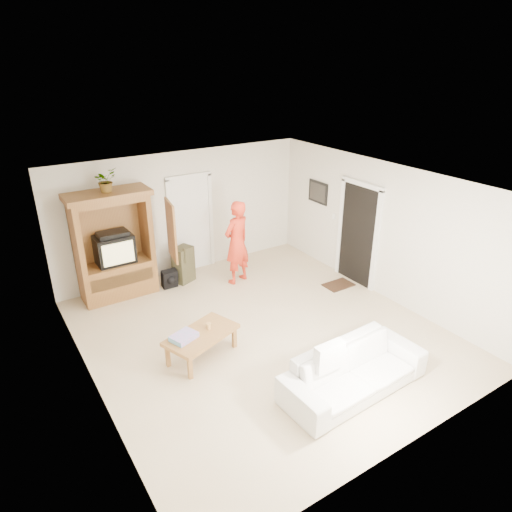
% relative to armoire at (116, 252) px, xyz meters
% --- Properties ---
extents(floor, '(6.00, 6.00, 0.00)m').
position_rel_armoire_xyz_m(floor, '(1.58, -2.66, -0.91)').
color(floor, tan).
rests_on(floor, ground).
extents(ceiling, '(6.00, 6.00, 0.00)m').
position_rel_armoire_xyz_m(ceiling, '(1.58, -2.66, 1.69)').
color(ceiling, white).
rests_on(ceiling, floor).
extents(wall_back, '(5.50, 0.00, 5.50)m').
position_rel_armoire_xyz_m(wall_back, '(1.58, 0.34, 0.39)').
color(wall_back, silver).
rests_on(wall_back, floor).
extents(wall_front, '(5.50, 0.00, 5.50)m').
position_rel_armoire_xyz_m(wall_front, '(1.58, -5.66, 0.39)').
color(wall_front, silver).
rests_on(wall_front, floor).
extents(wall_left, '(0.00, 6.00, 6.00)m').
position_rel_armoire_xyz_m(wall_left, '(-1.17, -2.66, 0.39)').
color(wall_left, silver).
rests_on(wall_left, floor).
extents(wall_right, '(0.00, 6.00, 6.00)m').
position_rel_armoire_xyz_m(wall_right, '(4.33, -2.66, 0.39)').
color(wall_right, silver).
rests_on(wall_right, floor).
extents(armoire, '(1.82, 1.14, 2.10)m').
position_rel_armoire_xyz_m(armoire, '(0.00, 0.00, 0.00)').
color(armoire, brown).
rests_on(armoire, floor).
extents(door_back, '(0.85, 0.05, 2.04)m').
position_rel_armoire_xyz_m(door_back, '(1.73, 0.31, 0.11)').
color(door_back, white).
rests_on(door_back, floor).
extents(doorway_right, '(0.05, 0.90, 2.04)m').
position_rel_armoire_xyz_m(doorway_right, '(4.30, -2.06, 0.11)').
color(doorway_right, black).
rests_on(doorway_right, floor).
extents(framed_picture, '(0.03, 0.60, 0.48)m').
position_rel_armoire_xyz_m(framed_picture, '(4.31, -0.76, 0.69)').
color(framed_picture, black).
rests_on(framed_picture, wall_right).
extents(doormat, '(0.60, 0.40, 0.02)m').
position_rel_armoire_xyz_m(doormat, '(3.88, -2.06, -0.90)').
color(doormat, '#382316').
rests_on(doormat, floor).
extents(plant, '(0.50, 0.49, 0.43)m').
position_rel_armoire_xyz_m(plant, '(-0.02, -0.03, 1.40)').
color(plant, '#4C7238').
rests_on(plant, armoire).
extents(man, '(0.73, 0.58, 1.74)m').
position_rel_armoire_xyz_m(man, '(2.23, -0.76, -0.04)').
color(man, red).
rests_on(man, floor).
extents(sofa, '(2.20, 0.94, 0.63)m').
position_rel_armoire_xyz_m(sofa, '(1.88, -4.55, -0.59)').
color(sofa, silver).
rests_on(sofa, floor).
extents(coffee_table, '(1.28, 0.97, 0.43)m').
position_rel_armoire_xyz_m(coffee_table, '(0.43, -2.70, -0.54)').
color(coffee_table, olive).
rests_on(coffee_table, floor).
extents(towel, '(0.45, 0.39, 0.08)m').
position_rel_armoire_xyz_m(towel, '(0.14, -2.70, -0.44)').
color(towel, '#F250BA').
rests_on(towel, coffee_table).
extents(candle, '(0.08, 0.08, 0.10)m').
position_rel_armoire_xyz_m(candle, '(0.59, -2.65, -0.43)').
color(candle, tan).
rests_on(candle, coffee_table).
extents(backpack_black, '(0.31, 0.19, 0.37)m').
position_rel_armoire_xyz_m(backpack_black, '(0.92, -0.26, -0.72)').
color(backpack_black, black).
rests_on(backpack_black, floor).
extents(backpack_olive, '(0.48, 0.43, 0.76)m').
position_rel_armoire_xyz_m(backpack_olive, '(1.29, -0.15, -0.53)').
color(backpack_olive, '#47442B').
rests_on(backpack_olive, floor).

